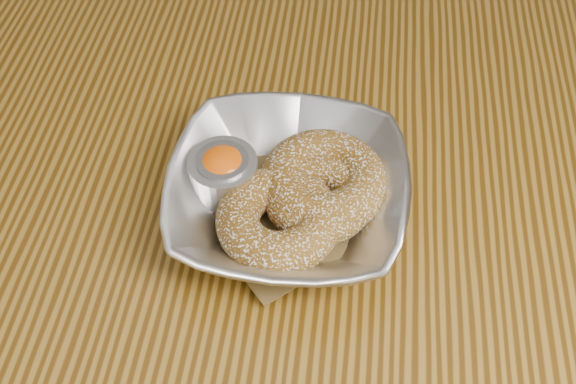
# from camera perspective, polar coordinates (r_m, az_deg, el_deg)

# --- Properties ---
(table) EXTENTS (1.20, 0.80, 0.75)m
(table) POSITION_cam_1_polar(r_m,az_deg,el_deg) (0.74, -1.56, -1.50)
(table) COLOR brown
(table) RESTS_ON ground_plane
(serving_bowl) EXTENTS (0.21, 0.21, 0.05)m
(serving_bowl) POSITION_cam_1_polar(r_m,az_deg,el_deg) (0.59, -0.00, -0.25)
(serving_bowl) COLOR silver
(serving_bowl) RESTS_ON table
(parchment) EXTENTS (0.20, 0.20, 0.00)m
(parchment) POSITION_cam_1_polar(r_m,az_deg,el_deg) (0.60, 0.00, -1.23)
(parchment) COLOR brown
(parchment) RESTS_ON table
(donut_back) EXTENTS (0.14, 0.14, 0.04)m
(donut_back) POSITION_cam_1_polar(r_m,az_deg,el_deg) (0.60, 2.99, 0.88)
(donut_back) COLOR brown
(donut_back) RESTS_ON parchment
(donut_front) EXTENTS (0.11, 0.11, 0.04)m
(donut_front) POSITION_cam_1_polar(r_m,az_deg,el_deg) (0.57, -0.82, -2.34)
(donut_front) COLOR brown
(donut_front) RESTS_ON parchment
(donut_extra) EXTENTS (0.12, 0.12, 0.03)m
(donut_extra) POSITION_cam_1_polar(r_m,az_deg,el_deg) (0.59, 2.61, -0.57)
(donut_extra) COLOR brown
(donut_extra) RESTS_ON parchment
(ramekin) EXTENTS (0.06, 0.06, 0.05)m
(ramekin) POSITION_cam_1_polar(r_m,az_deg,el_deg) (0.60, -5.45, 1.48)
(ramekin) COLOR silver
(ramekin) RESTS_ON table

